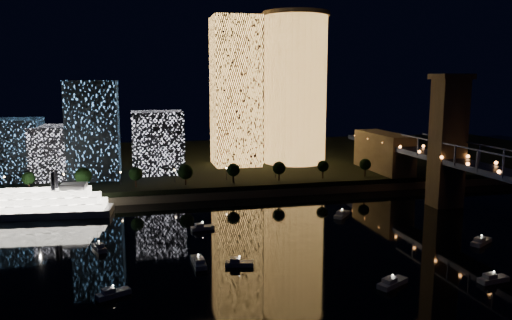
# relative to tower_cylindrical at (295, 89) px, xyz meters

# --- Properties ---
(ground) EXTENTS (520.00, 520.00, 0.00)m
(ground) POSITION_rel_tower_cylindrical_xyz_m (-31.24, -133.32, -43.42)
(ground) COLOR black
(ground) RESTS_ON ground
(far_bank) EXTENTS (420.00, 160.00, 5.00)m
(far_bank) POSITION_rel_tower_cylindrical_xyz_m (-31.24, 26.68, -40.92)
(far_bank) COLOR black
(far_bank) RESTS_ON ground
(seawall) EXTENTS (420.00, 6.00, 3.00)m
(seawall) POSITION_rel_tower_cylindrical_xyz_m (-31.24, -51.32, -41.92)
(seawall) COLOR #6B5E4C
(seawall) RESTS_ON ground
(tower_cylindrical) EXTENTS (34.00, 34.00, 76.59)m
(tower_cylindrical) POSITION_rel_tower_cylindrical_xyz_m (0.00, 0.00, 0.00)
(tower_cylindrical) COLOR #F3A84D
(tower_cylindrical) RESTS_ON far_bank
(tower_rectangular) EXTENTS (23.16, 23.16, 73.68)m
(tower_rectangular) POSITION_rel_tower_cylindrical_xyz_m (-31.23, 0.27, -1.58)
(tower_rectangular) COLOR #F3A84D
(tower_rectangular) RESTS_ON far_bank
(midrise_blocks) EXTENTS (80.35, 27.71, 42.63)m
(midrise_blocks) POSITION_rel_tower_cylindrical_xyz_m (-100.77, -16.74, -21.87)
(midrise_blocks) COLOR white
(midrise_blocks) RESTS_ON far_bank
(riverboat) EXTENTS (55.81, 16.25, 16.58)m
(riverboat) POSITION_rel_tower_cylindrical_xyz_m (-117.72, -63.43, -39.17)
(riverboat) COLOR silver
(riverboat) RESTS_ON ground
(motorboats) EXTENTS (116.07, 78.96, 2.78)m
(motorboats) POSITION_rel_tower_cylindrical_xyz_m (-40.93, -125.96, -42.60)
(motorboats) COLOR silver
(motorboats) RESTS_ON ground
(esplanade_trees) EXTENTS (165.60, 6.59, 8.80)m
(esplanade_trees) POSITION_rel_tower_cylindrical_xyz_m (-67.52, -45.32, -32.96)
(esplanade_trees) COLOR black
(esplanade_trees) RESTS_ON far_bank
(street_lamps) EXTENTS (132.70, 0.70, 5.65)m
(street_lamps) POSITION_rel_tower_cylindrical_xyz_m (-65.24, -39.32, -34.40)
(street_lamps) COLOR black
(street_lamps) RESTS_ON far_bank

